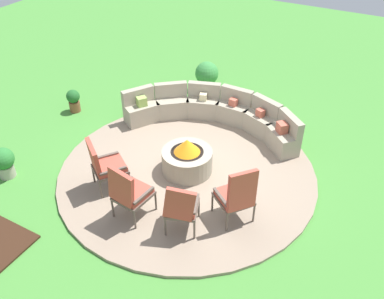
{
  "coord_description": "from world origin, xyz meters",
  "views": [
    {
      "loc": [
        3.21,
        -5.63,
        5.31
      ],
      "look_at": [
        0.0,
        0.2,
        0.45
      ],
      "focal_mm": 38.7,
      "sensor_mm": 36.0,
      "label": 1
    }
  ],
  "objects_px": {
    "curved_stone_bench": "(215,113)",
    "lounge_chair_back_right": "(237,195)",
    "lounge_chair_front_right": "(129,192)",
    "potted_plant_0": "(74,100)",
    "lounge_chair_front_left": "(104,164)",
    "potted_plant_1": "(207,75)",
    "lounge_chair_back_left": "(181,206)",
    "potted_plant_2": "(4,161)",
    "fire_pit": "(187,159)"
  },
  "relations": [
    {
      "from": "fire_pit",
      "to": "lounge_chair_back_left",
      "type": "distance_m",
      "value": 1.61
    },
    {
      "from": "potted_plant_1",
      "to": "potted_plant_2",
      "type": "distance_m",
      "value": 5.49
    },
    {
      "from": "lounge_chair_front_left",
      "to": "potted_plant_2",
      "type": "bearing_deg",
      "value": -127.01
    },
    {
      "from": "lounge_chair_front_right",
      "to": "lounge_chair_back_right",
      "type": "bearing_deg",
      "value": 32.21
    },
    {
      "from": "fire_pit",
      "to": "potted_plant_0",
      "type": "bearing_deg",
      "value": 168.07
    },
    {
      "from": "lounge_chair_front_left",
      "to": "potted_plant_1",
      "type": "xyz_separation_m",
      "value": [
        -0.21,
        4.54,
        -0.19
      ]
    },
    {
      "from": "lounge_chair_back_left",
      "to": "potted_plant_2",
      "type": "xyz_separation_m",
      "value": [
        -3.79,
        -0.39,
        -0.23
      ]
    },
    {
      "from": "potted_plant_2",
      "to": "lounge_chair_back_right",
      "type": "bearing_deg",
      "value": 13.01
    },
    {
      "from": "curved_stone_bench",
      "to": "potted_plant_0",
      "type": "xyz_separation_m",
      "value": [
        -3.36,
        -1.0,
        -0.06
      ]
    },
    {
      "from": "curved_stone_bench",
      "to": "lounge_chair_back_right",
      "type": "bearing_deg",
      "value": -56.77
    },
    {
      "from": "potted_plant_0",
      "to": "potted_plant_1",
      "type": "relative_size",
      "value": 0.73
    },
    {
      "from": "potted_plant_1",
      "to": "lounge_chair_back_left",
      "type": "bearing_deg",
      "value": -67.41
    },
    {
      "from": "lounge_chair_back_left",
      "to": "potted_plant_0",
      "type": "relative_size",
      "value": 1.78
    },
    {
      "from": "lounge_chair_back_right",
      "to": "potted_plant_0",
      "type": "relative_size",
      "value": 2.0
    },
    {
      "from": "lounge_chair_back_left",
      "to": "potted_plant_1",
      "type": "bearing_deg",
      "value": 92.45
    },
    {
      "from": "lounge_chair_front_right",
      "to": "lounge_chair_front_left",
      "type": "bearing_deg",
      "value": 159.99
    },
    {
      "from": "lounge_chair_front_left",
      "to": "lounge_chair_back_right",
      "type": "relative_size",
      "value": 0.94
    },
    {
      "from": "potted_plant_2",
      "to": "fire_pit",
      "type": "bearing_deg",
      "value": 30.51
    },
    {
      "from": "curved_stone_bench",
      "to": "potted_plant_0",
      "type": "relative_size",
      "value": 7.07
    },
    {
      "from": "fire_pit",
      "to": "potted_plant_0",
      "type": "height_order",
      "value": "fire_pit"
    },
    {
      "from": "lounge_chair_front_right",
      "to": "potted_plant_0",
      "type": "relative_size",
      "value": 1.99
    },
    {
      "from": "lounge_chair_back_right",
      "to": "lounge_chair_front_left",
      "type": "bearing_deg",
      "value": 135.49
    },
    {
      "from": "lounge_chair_back_left",
      "to": "potted_plant_0",
      "type": "xyz_separation_m",
      "value": [
        -4.33,
        2.2,
        -0.28
      ]
    },
    {
      "from": "lounge_chair_back_left",
      "to": "curved_stone_bench",
      "type": "bearing_deg",
      "value": 86.77
    },
    {
      "from": "curved_stone_bench",
      "to": "lounge_chair_back_right",
      "type": "relative_size",
      "value": 3.53
    },
    {
      "from": "lounge_chair_back_left",
      "to": "lounge_chair_back_right",
      "type": "relative_size",
      "value": 0.89
    },
    {
      "from": "fire_pit",
      "to": "lounge_chair_back_left",
      "type": "relative_size",
      "value": 0.98
    },
    {
      "from": "lounge_chair_front_left",
      "to": "lounge_chair_back_right",
      "type": "height_order",
      "value": "lounge_chair_back_right"
    },
    {
      "from": "lounge_chair_back_right",
      "to": "potted_plant_0",
      "type": "xyz_separation_m",
      "value": [
        -5.03,
        1.55,
        -0.32
      ]
    },
    {
      "from": "lounge_chair_front_right",
      "to": "potted_plant_2",
      "type": "xyz_separation_m",
      "value": [
        -2.86,
        -0.23,
        -0.26
      ]
    },
    {
      "from": "lounge_chair_back_right",
      "to": "potted_plant_1",
      "type": "relative_size",
      "value": 1.47
    },
    {
      "from": "lounge_chair_back_left",
      "to": "potted_plant_1",
      "type": "xyz_separation_m",
      "value": [
        -2.0,
        4.8,
        -0.18
      ]
    },
    {
      "from": "potted_plant_1",
      "to": "potted_plant_2",
      "type": "relative_size",
      "value": 1.21
    },
    {
      "from": "curved_stone_bench",
      "to": "lounge_chair_back_left",
      "type": "distance_m",
      "value": 3.35
    },
    {
      "from": "curved_stone_bench",
      "to": "lounge_chair_front_left",
      "type": "bearing_deg",
      "value": -105.43
    },
    {
      "from": "lounge_chair_front_left",
      "to": "lounge_chair_back_left",
      "type": "distance_m",
      "value": 1.8
    },
    {
      "from": "lounge_chair_front_left",
      "to": "lounge_chair_front_right",
      "type": "xyz_separation_m",
      "value": [
        0.85,
        -0.42,
        0.02
      ]
    },
    {
      "from": "fire_pit",
      "to": "lounge_chair_back_left",
      "type": "height_order",
      "value": "lounge_chair_back_left"
    },
    {
      "from": "lounge_chair_back_right",
      "to": "potted_plant_1",
      "type": "height_order",
      "value": "lounge_chair_back_right"
    },
    {
      "from": "curved_stone_bench",
      "to": "lounge_chair_back_right",
      "type": "height_order",
      "value": "lounge_chair_back_right"
    },
    {
      "from": "lounge_chair_front_right",
      "to": "potted_plant_0",
      "type": "xyz_separation_m",
      "value": [
        -3.4,
        2.36,
        -0.31
      ]
    },
    {
      "from": "potted_plant_1",
      "to": "potted_plant_0",
      "type": "bearing_deg",
      "value": -131.92
    },
    {
      "from": "potted_plant_0",
      "to": "lounge_chair_front_right",
      "type": "bearing_deg",
      "value": -34.71
    },
    {
      "from": "lounge_chair_back_left",
      "to": "lounge_chair_back_right",
      "type": "bearing_deg",
      "value": 22.46
    },
    {
      "from": "potted_plant_0",
      "to": "potted_plant_1",
      "type": "distance_m",
      "value": 3.5
    },
    {
      "from": "curved_stone_bench",
      "to": "potted_plant_2",
      "type": "xyz_separation_m",
      "value": [
        -2.82,
        -3.59,
        -0.01
      ]
    },
    {
      "from": "potted_plant_1",
      "to": "fire_pit",
      "type": "bearing_deg",
      "value": -68.94
    },
    {
      "from": "lounge_chair_back_left",
      "to": "lounge_chair_front_right",
      "type": "bearing_deg",
      "value": 169.6
    },
    {
      "from": "fire_pit",
      "to": "lounge_chair_back_right",
      "type": "distance_m",
      "value": 1.63
    },
    {
      "from": "lounge_chair_back_right",
      "to": "potted_plant_2",
      "type": "relative_size",
      "value": 1.77
    }
  ]
}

